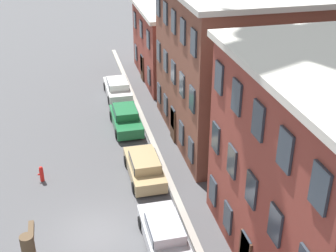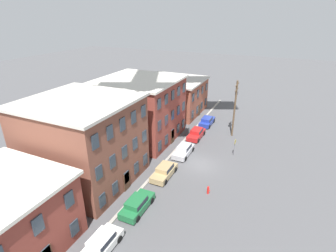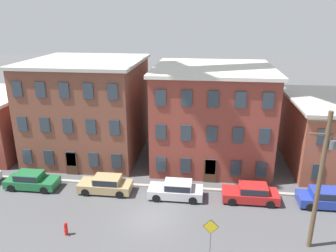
{
  "view_description": "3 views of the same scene",
  "coord_description": "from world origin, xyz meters",
  "px_view_note": "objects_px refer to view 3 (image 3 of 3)",
  "views": [
    {
      "loc": [
        18.29,
        -0.77,
        15.26
      ],
      "look_at": [
        -1.44,
        3.93,
        4.77
      ],
      "focal_mm": 50.0,
      "sensor_mm": 36.0,
      "label": 1
    },
    {
      "loc": [
        -28.72,
        -8.46,
        18.45
      ],
      "look_at": [
        -0.69,
        4.42,
        5.04
      ],
      "focal_mm": 28.0,
      "sensor_mm": 36.0,
      "label": 2
    },
    {
      "loc": [
        3.71,
        -20.31,
        14.21
      ],
      "look_at": [
        0.6,
        5.46,
        5.32
      ],
      "focal_mm": 35.0,
      "sensor_mm": 36.0,
      "label": 3
    }
  ],
  "objects_px": {
    "car_green": "(31,180)",
    "car_blue": "(326,197)",
    "car_tan": "(106,184)",
    "fire_hydrant": "(66,229)",
    "utility_pole": "(321,175)",
    "car_red": "(251,193)",
    "car_silver": "(176,189)",
    "caution_sign": "(211,232)"
  },
  "relations": [
    {
      "from": "car_tan",
      "to": "fire_hydrant",
      "type": "bearing_deg",
      "value": -99.99
    },
    {
      "from": "car_silver",
      "to": "caution_sign",
      "type": "distance_m",
      "value": 7.1
    },
    {
      "from": "car_green",
      "to": "utility_pole",
      "type": "relative_size",
      "value": 0.48
    },
    {
      "from": "car_green",
      "to": "caution_sign",
      "type": "bearing_deg",
      "value": -23.46
    },
    {
      "from": "car_tan",
      "to": "car_blue",
      "type": "bearing_deg",
      "value": -0.13
    },
    {
      "from": "car_green",
      "to": "fire_hydrant",
      "type": "relative_size",
      "value": 4.58
    },
    {
      "from": "car_tan",
      "to": "utility_pole",
      "type": "bearing_deg",
      "value": -18.57
    },
    {
      "from": "car_silver",
      "to": "utility_pole",
      "type": "xyz_separation_m",
      "value": [
        9.12,
        -4.87,
        4.37
      ]
    },
    {
      "from": "car_green",
      "to": "car_tan",
      "type": "xyz_separation_m",
      "value": [
        6.59,
        0.08,
        0.0
      ]
    },
    {
      "from": "car_tan",
      "to": "car_blue",
      "type": "height_order",
      "value": "same"
    },
    {
      "from": "car_tan",
      "to": "utility_pole",
      "type": "relative_size",
      "value": 0.48
    },
    {
      "from": "car_green",
      "to": "car_tan",
      "type": "relative_size",
      "value": 1.0
    },
    {
      "from": "car_blue",
      "to": "car_green",
      "type": "bearing_deg",
      "value": -179.9
    },
    {
      "from": "car_red",
      "to": "car_blue",
      "type": "distance_m",
      "value": 5.72
    },
    {
      "from": "car_tan",
      "to": "car_blue",
      "type": "distance_m",
      "value": 17.61
    },
    {
      "from": "car_green",
      "to": "car_tan",
      "type": "height_order",
      "value": "same"
    },
    {
      "from": "car_blue",
      "to": "caution_sign",
      "type": "distance_m",
      "value": 11.21
    },
    {
      "from": "car_red",
      "to": "fire_hydrant",
      "type": "relative_size",
      "value": 4.58
    },
    {
      "from": "car_blue",
      "to": "utility_pole",
      "type": "xyz_separation_m",
      "value": [
        -2.55,
        -5.02,
        4.37
      ]
    },
    {
      "from": "car_blue",
      "to": "fire_hydrant",
      "type": "height_order",
      "value": "car_blue"
    },
    {
      "from": "car_green",
      "to": "fire_hydrant",
      "type": "distance_m",
      "value": 8.01
    },
    {
      "from": "car_green",
      "to": "utility_pole",
      "type": "xyz_separation_m",
      "value": [
        21.65,
        -4.98,
        4.37
      ]
    },
    {
      "from": "car_tan",
      "to": "caution_sign",
      "type": "distance_m",
      "value": 10.96
    },
    {
      "from": "car_red",
      "to": "fire_hydrant",
      "type": "bearing_deg",
      "value": -155.72
    },
    {
      "from": "car_green",
      "to": "fire_hydrant",
      "type": "height_order",
      "value": "car_green"
    },
    {
      "from": "utility_pole",
      "to": "fire_hydrant",
      "type": "bearing_deg",
      "value": -177.22
    },
    {
      "from": "car_tan",
      "to": "fire_hydrant",
      "type": "distance_m",
      "value": 5.94
    },
    {
      "from": "utility_pole",
      "to": "fire_hydrant",
      "type": "distance_m",
      "value": 16.76
    },
    {
      "from": "fire_hydrant",
      "to": "utility_pole",
      "type": "bearing_deg",
      "value": 2.78
    },
    {
      "from": "car_red",
      "to": "fire_hydrant",
      "type": "xyz_separation_m",
      "value": [
        -12.93,
        -5.83,
        -0.27
      ]
    },
    {
      "from": "car_blue",
      "to": "caution_sign",
      "type": "bearing_deg",
      "value": -143.49
    },
    {
      "from": "car_silver",
      "to": "car_blue",
      "type": "bearing_deg",
      "value": 0.75
    },
    {
      "from": "car_blue",
      "to": "car_silver",
      "type": "bearing_deg",
      "value": -179.25
    },
    {
      "from": "car_red",
      "to": "car_silver",
      "type": "bearing_deg",
      "value": -178.27
    },
    {
      "from": "car_silver",
      "to": "car_blue",
      "type": "xyz_separation_m",
      "value": [
        11.67,
        0.15,
        0.0
      ]
    },
    {
      "from": "car_green",
      "to": "car_tan",
      "type": "bearing_deg",
      "value": 0.69
    },
    {
      "from": "fire_hydrant",
      "to": "car_silver",
      "type": "bearing_deg",
      "value": 39.04
    },
    {
      "from": "car_silver",
      "to": "car_red",
      "type": "relative_size",
      "value": 1.0
    },
    {
      "from": "car_green",
      "to": "car_blue",
      "type": "xyz_separation_m",
      "value": [
        24.2,
        0.04,
        0.0
      ]
    },
    {
      "from": "utility_pole",
      "to": "car_blue",
      "type": "bearing_deg",
      "value": 63.03
    },
    {
      "from": "car_green",
      "to": "car_red",
      "type": "xyz_separation_m",
      "value": [
        18.48,
        0.07,
        0.0
      ]
    },
    {
      "from": "caution_sign",
      "to": "car_red",
      "type": "bearing_deg",
      "value": 63.95
    }
  ]
}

